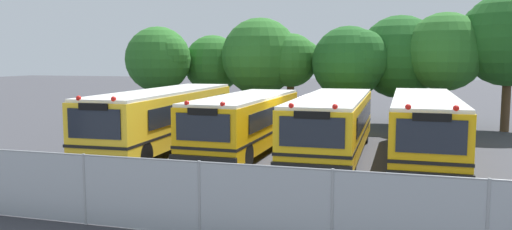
# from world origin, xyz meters

# --- Properties ---
(ground_plane) EXTENTS (160.00, 160.00, 0.00)m
(ground_plane) POSITION_xyz_m (0.00, 0.00, 0.00)
(ground_plane) COLOR #38383D
(school_bus_0) EXTENTS (2.76, 11.56, 2.73)m
(school_bus_0) POSITION_xyz_m (-5.54, -0.11, 1.44)
(school_bus_0) COLOR yellow
(school_bus_0) RESTS_ON ground_plane
(school_bus_1) EXTENTS (2.64, 9.37, 2.56)m
(school_bus_1) POSITION_xyz_m (-1.75, -0.23, 1.35)
(school_bus_1) COLOR #EAA80C
(school_bus_1) RESTS_ON ground_plane
(school_bus_2) EXTENTS (2.63, 10.68, 2.59)m
(school_bus_2) POSITION_xyz_m (1.86, 0.21, 1.37)
(school_bus_2) COLOR yellow
(school_bus_2) RESTS_ON ground_plane
(school_bus_3) EXTENTS (2.54, 11.02, 2.67)m
(school_bus_3) POSITION_xyz_m (5.44, 0.14, 1.40)
(school_bus_3) COLOR #EAA80C
(school_bus_3) RESTS_ON ground_plane
(tree_0) EXTENTS (4.11, 4.08, 5.97)m
(tree_0) POSITION_xyz_m (-9.91, 8.18, 3.99)
(tree_0) COLOR #4C3823
(tree_0) RESTS_ON ground_plane
(tree_1) EXTENTS (3.80, 3.80, 5.52)m
(tree_1) POSITION_xyz_m (-7.49, 10.79, 3.61)
(tree_1) COLOR #4C3823
(tree_1) RESTS_ON ground_plane
(tree_2) EXTENTS (4.82, 4.82, 6.51)m
(tree_2) POSITION_xyz_m (-4.02, 9.95, 4.20)
(tree_2) COLOR #4C3823
(tree_2) RESTS_ON ground_plane
(tree_3) EXTENTS (3.49, 3.28, 5.53)m
(tree_3) POSITION_xyz_m (-1.81, 9.97, 3.88)
(tree_3) COLOR #4C3823
(tree_3) RESTS_ON ground_plane
(tree_4) EXTENTS (4.49, 4.25, 5.88)m
(tree_4) POSITION_xyz_m (1.79, 9.24, 3.83)
(tree_4) COLOR #4C3823
(tree_4) RESTS_ON ground_plane
(tree_5) EXTENTS (4.92, 4.92, 6.54)m
(tree_5) POSITION_xyz_m (4.47, 10.81, 4.17)
(tree_5) COLOR #4C3823
(tree_5) RESTS_ON ground_plane
(tree_6) EXTENTS (4.38, 4.38, 6.55)m
(tree_6) POSITION_xyz_m (6.85, 9.62, 4.40)
(tree_6) COLOR #4C3823
(tree_6) RESTS_ON ground_plane
(tree_7) EXTENTS (5.25, 5.12, 7.60)m
(tree_7) POSITION_xyz_m (9.87, 9.75, 5.06)
(tree_7) COLOR #4C3823
(tree_7) RESTS_ON ground_plane
(chainlink_fence) EXTENTS (17.84, 0.07, 1.73)m
(chainlink_fence) POSITION_xyz_m (0.25, -10.20, 0.90)
(chainlink_fence) COLOR #9EA0A3
(chainlink_fence) RESTS_ON ground_plane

